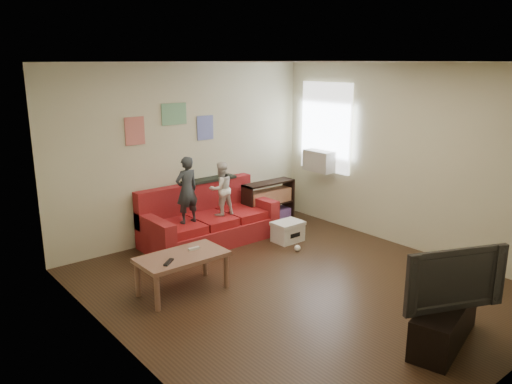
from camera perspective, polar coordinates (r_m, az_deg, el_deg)
room_shell at (r=5.88m, az=4.96°, el=1.32°), size 4.52×5.02×2.72m
sofa at (r=7.76m, az=-5.58°, el=-3.43°), size 2.06×0.95×0.91m
child_a at (r=7.22m, az=-7.91°, el=0.22°), size 0.36×0.24×0.98m
child_b at (r=7.56m, az=-4.03°, el=0.37°), size 0.41×0.32×0.82m
coffee_table at (r=6.07m, az=-8.43°, el=-7.71°), size 1.06×0.58×0.48m
remote at (r=5.83m, az=-9.96°, el=-7.90°), size 0.19×0.16×0.02m
game_controller at (r=6.18m, az=-7.11°, el=-6.44°), size 0.14×0.05×0.03m
bookshelf at (r=8.45m, az=1.43°, el=-1.62°), size 0.95×0.28×0.76m
window at (r=8.54m, az=7.98°, el=7.34°), size 0.04×1.08×1.48m
ac_unit at (r=8.54m, az=7.30°, el=3.56°), size 0.28×0.55×0.35m
artwork_left at (r=7.35m, az=-13.68°, el=6.79°), size 0.30×0.01×0.40m
artwork_center at (r=7.63m, az=-9.35°, el=8.79°), size 0.42×0.01×0.32m
artwork_right at (r=7.95m, az=-5.82°, el=7.32°), size 0.30×0.01×0.38m
file_box at (r=7.76m, az=3.65°, el=-4.50°), size 0.46×0.35×0.32m
tv_stand at (r=5.40m, az=20.68°, el=-13.89°), size 1.15×0.64×0.41m
television at (r=5.18m, az=21.19°, el=-8.87°), size 1.04×0.55×0.61m
tissue at (r=7.41m, az=4.76°, el=-6.40°), size 0.10×0.10×0.09m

